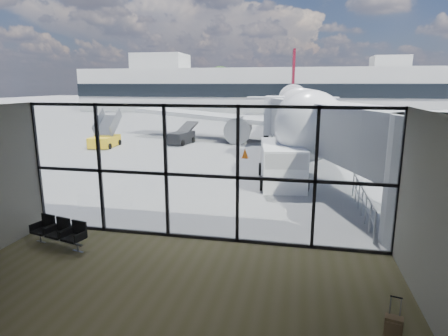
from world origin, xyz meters
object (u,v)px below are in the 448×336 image
(seating_row, at_px, (60,231))
(mobile_stairs, at_px, (105,140))
(suitcase, at_px, (393,329))
(belt_loader, at_px, (181,137))
(airliner, at_px, (297,108))
(service_van, at_px, (282,163))

(seating_row, xyz_separation_m, mobile_stairs, (-8.53, 18.25, 0.09))
(suitcase, xyz_separation_m, belt_loader, (-12.25, 23.89, 0.32))
(belt_loader, relative_size, mobile_stairs, 1.10)
(seating_row, relative_size, mobile_stairs, 0.56)
(seating_row, height_order, airliner, airliner)
(seating_row, distance_m, mobile_stairs, 20.15)
(suitcase, distance_m, mobile_stairs, 27.66)
(airliner, xyz_separation_m, service_van, (-0.43, -16.80, -1.85))
(service_van, bearing_deg, seating_row, -132.73)
(suitcase, relative_size, service_van, 0.19)
(airliner, bearing_deg, belt_loader, -156.16)
(suitcase, height_order, belt_loader, belt_loader)
(belt_loader, height_order, mobile_stairs, mobile_stairs)
(mobile_stairs, bearing_deg, belt_loader, 20.85)
(suitcase, relative_size, mobile_stairs, 0.26)
(seating_row, distance_m, airliner, 27.13)
(service_van, height_order, belt_loader, service_van)
(airliner, height_order, service_van, airliner)
(seating_row, xyz_separation_m, service_van, (6.55, 9.31, 0.57))
(seating_row, xyz_separation_m, belt_loader, (-2.81, 21.12, 0.10))
(suitcase, bearing_deg, service_van, 117.10)
(seating_row, height_order, suitcase, suitcase)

